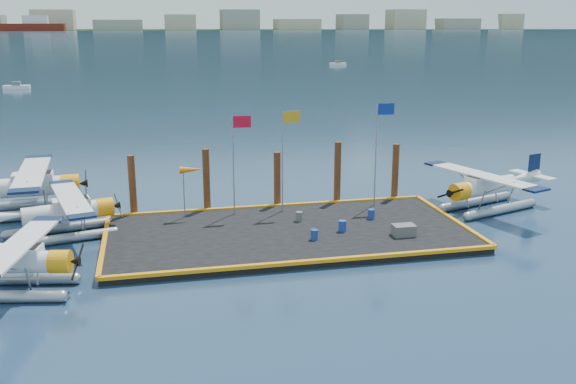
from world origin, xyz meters
name	(u,v)px	position (x,y,z in m)	size (l,w,h in m)	color
ground	(288,237)	(0.00, 0.00, 0.00)	(4000.00, 4000.00, 0.00)	#183149
dock	(288,234)	(0.00, 0.00, 0.20)	(20.00, 10.00, 0.40)	black
dock_bumpers	(288,229)	(0.00, 0.00, 0.49)	(20.25, 10.25, 0.18)	orange
far_backdrop	(236,22)	(239.91, 1737.52, 9.45)	(3050.00, 2050.00, 810.00)	black
seaplane_a	(12,265)	(-13.62, -4.93, 1.33)	(7.92, 8.64, 3.06)	#9298A0
seaplane_b	(66,214)	(-12.16, 2.64, 1.34)	(8.01, 8.67, 3.08)	#9298A0
seaplane_c	(27,190)	(-14.99, 7.67, 1.62)	(9.50, 10.48, 3.72)	#9298A0
seaplane_d	(485,189)	(13.44, 2.40, 1.41)	(8.46, 9.02, 3.24)	#9298A0
drum_1	(314,235)	(1.06, -1.85, 0.68)	(0.39, 0.39, 0.55)	navy
drum_2	(342,226)	(2.96, -0.81, 0.71)	(0.44, 0.44, 0.62)	navy
drum_4	(371,214)	(5.34, 1.10, 0.69)	(0.40, 0.40, 0.57)	navy
drum_5	(299,216)	(1.02, 1.56, 0.68)	(0.39, 0.39, 0.55)	#535358
crate	(404,230)	(6.03, -2.25, 0.70)	(1.21, 0.81, 0.61)	#535358
flagpole_red	(237,150)	(-2.29, 3.80, 4.40)	(1.14, 0.08, 6.00)	gray
flagpole_yellow	(286,146)	(0.70, 3.80, 4.51)	(1.14, 0.08, 6.20)	gray
flagpole_blue	(379,139)	(6.70, 3.80, 4.69)	(1.14, 0.08, 6.50)	gray
windsock	(191,171)	(-5.03, 3.80, 3.23)	(1.40, 0.44, 3.12)	gray
piling_0	(133,187)	(-8.50, 5.40, 2.00)	(0.44, 0.44, 4.00)	#411F12
piling_1	(207,182)	(-4.00, 5.40, 2.10)	(0.44, 0.44, 4.20)	#411F12
piling_2	(277,181)	(0.50, 5.40, 1.90)	(0.44, 0.44, 3.80)	#411F12
piling_3	(337,174)	(4.50, 5.40, 2.15)	(0.44, 0.44, 4.30)	#411F12
piling_4	(395,174)	(8.50, 5.40, 2.00)	(0.44, 0.44, 4.00)	#411F12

